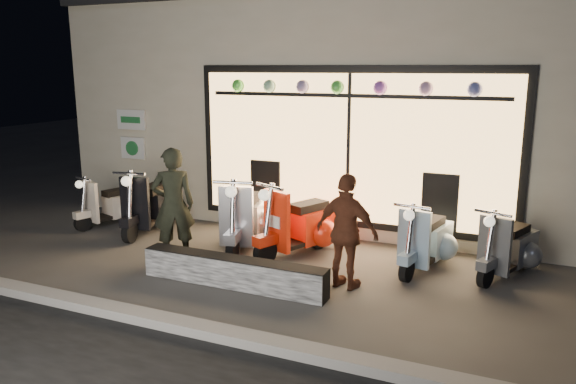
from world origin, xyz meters
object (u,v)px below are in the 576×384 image
woman (347,232)px  scooter_red (305,224)px  graffiti_barrier (233,272)px  man (173,205)px  scooter_silver (246,217)px

woman → scooter_red: bearing=-34.7°
graffiti_barrier → man: 1.58m
scooter_silver → woman: woman is taller
scooter_silver → man: man is taller
woman → graffiti_barrier: bearing=35.1°
man → woman: size_ratio=1.12×
graffiti_barrier → scooter_silver: size_ratio=1.59×
graffiti_barrier → woman: (1.37, 0.56, 0.56)m
man → woman: 2.70m
graffiti_barrier → woman: size_ratio=1.71×
scooter_silver → woman: (2.05, -1.08, 0.29)m
scooter_silver → man: bearing=-134.9°
man → graffiti_barrier: bearing=118.5°
scooter_red → woman: woman is taller
graffiti_barrier → woman: 1.59m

